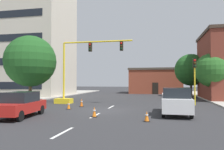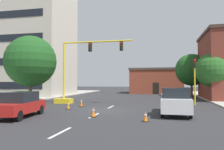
% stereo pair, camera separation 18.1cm
% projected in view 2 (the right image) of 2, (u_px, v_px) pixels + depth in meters
% --- Properties ---
extents(ground_plane, '(160.00, 160.00, 0.00)m').
position_uv_depth(ground_plane, '(104.00, 110.00, 19.13)').
color(ground_plane, '#2D2D30').
extents(sidewalk_left, '(6.00, 56.00, 0.14)m').
position_uv_depth(sidewalk_left, '(22.00, 99.00, 29.80)').
color(sidewalk_left, '#B2ADA3').
rests_on(sidewalk_left, ground_plane).
extents(lane_stripe_seg_1, '(0.16, 2.40, 0.01)m').
position_uv_depth(lane_stripe_seg_1, '(61.00, 132.00, 10.83)').
color(lane_stripe_seg_1, silver).
rests_on(lane_stripe_seg_1, ground_plane).
extents(lane_stripe_seg_2, '(0.16, 2.40, 0.01)m').
position_uv_depth(lane_stripe_seg_2, '(94.00, 115.00, 16.20)').
color(lane_stripe_seg_2, silver).
rests_on(lane_stripe_seg_2, ground_plane).
extents(lane_stripe_seg_3, '(0.16, 2.40, 0.01)m').
position_uv_depth(lane_stripe_seg_3, '(111.00, 107.00, 21.57)').
color(lane_stripe_seg_3, silver).
rests_on(lane_stripe_seg_3, ground_plane).
extents(building_tall_left, '(16.26, 10.67, 22.01)m').
position_uv_depth(building_tall_left, '(24.00, 32.00, 39.52)').
color(building_tall_left, beige).
rests_on(building_tall_left, ground_plane).
extents(building_brick_center, '(10.53, 7.64, 5.06)m').
position_uv_depth(building_brick_center, '(156.00, 81.00, 46.25)').
color(building_brick_center, brown).
rests_on(building_brick_center, ground_plane).
extents(traffic_signal_gantry, '(8.58, 1.20, 6.83)m').
position_uv_depth(traffic_signal_gantry, '(73.00, 83.00, 24.90)').
color(traffic_signal_gantry, yellow).
rests_on(traffic_signal_gantry, ground_plane).
extents(traffic_light_pole_right, '(0.32, 0.47, 4.80)m').
position_uv_depth(traffic_light_pole_right, '(195.00, 71.00, 23.06)').
color(traffic_light_pole_right, yellow).
rests_on(traffic_light_pole_right, ground_plane).
extents(tree_right_mid, '(4.17, 4.17, 5.90)m').
position_uv_depth(tree_right_mid, '(213.00, 70.00, 27.42)').
color(tree_right_mid, '#4C3823').
rests_on(tree_right_mid, ground_plane).
extents(tree_left_near, '(5.88, 5.88, 7.72)m').
position_uv_depth(tree_left_near, '(31.00, 61.00, 26.09)').
color(tree_left_near, brown).
rests_on(tree_left_near, ground_plane).
extents(tree_right_far, '(5.09, 5.09, 6.82)m').
position_uv_depth(tree_right_far, '(191.00, 70.00, 35.88)').
color(tree_right_far, brown).
rests_on(tree_right_far, ground_plane).
extents(pickup_truck_white, '(2.09, 5.43, 1.99)m').
position_uv_depth(pickup_truck_white, '(175.00, 101.00, 16.79)').
color(pickup_truck_white, white).
rests_on(pickup_truck_white, ground_plane).
extents(sedan_red_near_left, '(2.28, 4.66, 1.74)m').
position_uv_depth(sedan_red_near_left, '(20.00, 104.00, 15.51)').
color(sedan_red_near_left, '#B21E19').
rests_on(sedan_red_near_left, ground_plane).
extents(traffic_cone_roadside_a, '(0.36, 0.36, 0.79)m').
position_uv_depth(traffic_cone_roadside_a, '(81.00, 103.00, 21.86)').
color(traffic_cone_roadside_a, black).
rests_on(traffic_cone_roadside_a, ground_plane).
extents(traffic_cone_roadside_b, '(0.36, 0.36, 0.73)m').
position_uv_depth(traffic_cone_roadside_b, '(93.00, 112.00, 15.50)').
color(traffic_cone_roadside_b, black).
rests_on(traffic_cone_roadside_b, ground_plane).
extents(traffic_cone_roadside_c, '(0.36, 0.36, 0.71)m').
position_uv_depth(traffic_cone_roadside_c, '(68.00, 105.00, 19.89)').
color(traffic_cone_roadside_c, black).
rests_on(traffic_cone_roadside_c, ground_plane).
extents(traffic_cone_roadside_d, '(0.36, 0.36, 0.64)m').
position_uv_depth(traffic_cone_roadside_d, '(145.00, 116.00, 13.77)').
color(traffic_cone_roadside_d, black).
rests_on(traffic_cone_roadside_d, ground_plane).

